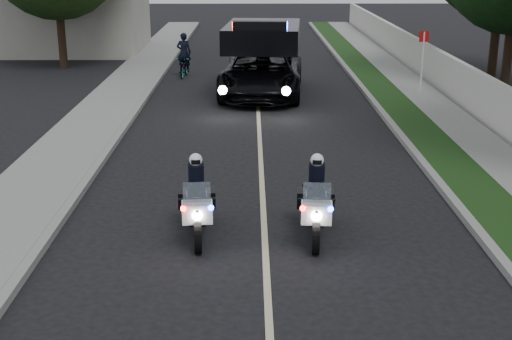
# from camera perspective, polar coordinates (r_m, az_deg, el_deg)

# --- Properties ---
(ground) EXTENTS (120.00, 120.00, 0.00)m
(ground) POSITION_cam_1_polar(r_m,az_deg,el_deg) (12.50, 0.80, -7.12)
(ground) COLOR black
(ground) RESTS_ON ground
(curb_right) EXTENTS (0.20, 60.00, 0.15)m
(curb_right) POSITION_cam_1_polar(r_m,az_deg,el_deg) (22.38, 10.81, 4.06)
(curb_right) COLOR gray
(curb_right) RESTS_ON ground
(grass_verge) EXTENTS (1.20, 60.00, 0.16)m
(grass_verge) POSITION_cam_1_polar(r_m,az_deg,el_deg) (22.53, 12.57, 4.05)
(grass_verge) COLOR #193814
(grass_verge) RESTS_ON ground
(sidewalk_right) EXTENTS (1.40, 60.00, 0.16)m
(sidewalk_right) POSITION_cam_1_polar(r_m,az_deg,el_deg) (22.86, 15.75, 4.00)
(sidewalk_right) COLOR gray
(sidewalk_right) RESTS_ON ground
(property_wall) EXTENTS (0.22, 60.00, 1.50)m
(property_wall) POSITION_cam_1_polar(r_m,az_deg,el_deg) (23.01, 18.29, 5.58)
(property_wall) COLOR beige
(property_wall) RESTS_ON ground
(curb_left) EXTENTS (0.20, 60.00, 0.15)m
(curb_left) POSITION_cam_1_polar(r_m,az_deg,el_deg) (22.28, -10.39, 4.03)
(curb_left) COLOR gray
(curb_left) RESTS_ON ground
(sidewalk_left) EXTENTS (2.00, 60.00, 0.16)m
(sidewalk_left) POSITION_cam_1_polar(r_m,az_deg,el_deg) (22.50, -13.16, 3.99)
(sidewalk_left) COLOR gray
(sidewalk_left) RESTS_ON ground
(lane_marking) EXTENTS (0.12, 50.00, 0.01)m
(lane_marking) POSITION_cam_1_polar(r_m,az_deg,el_deg) (21.97, 0.23, 3.94)
(lane_marking) COLOR #BFB78C
(lane_marking) RESTS_ON ground
(police_moto_left) EXTENTS (0.82, 1.94, 1.61)m
(police_moto_left) POSITION_cam_1_polar(r_m,az_deg,el_deg) (13.43, -4.82, -5.36)
(police_moto_left) COLOR silver
(police_moto_left) RESTS_ON ground
(police_moto_right) EXTENTS (0.82, 1.94, 1.61)m
(police_moto_right) POSITION_cam_1_polar(r_m,az_deg,el_deg) (13.40, 4.90, -5.40)
(police_moto_right) COLOR white
(police_moto_right) RESTS_ON ground
(police_suv) EXTENTS (3.40, 6.49, 3.05)m
(police_suv) POSITION_cam_1_polar(r_m,az_deg,el_deg) (26.21, 0.49, 6.20)
(police_suv) COLOR black
(police_suv) RESTS_ON ground
(bicycle) EXTENTS (0.69, 1.66, 0.85)m
(bicycle) POSITION_cam_1_polar(r_m,az_deg,el_deg) (30.20, -5.90, 7.65)
(bicycle) COLOR black
(bicycle) RESTS_ON ground
(cyclist) EXTENTS (0.62, 0.43, 1.67)m
(cyclist) POSITION_cam_1_polar(r_m,az_deg,el_deg) (30.20, -5.90, 7.65)
(cyclist) COLOR black
(cyclist) RESTS_ON ground
(sign_post) EXTENTS (0.50, 0.50, 2.52)m
(sign_post) POSITION_cam_1_polar(r_m,az_deg,el_deg) (26.42, 13.32, 5.81)
(sign_post) COLOR #9D140B
(sign_post) RESTS_ON ground
(tree_right_c) EXTENTS (6.76, 6.76, 9.45)m
(tree_right_c) POSITION_cam_1_polar(r_m,az_deg,el_deg) (29.59, 19.77, 6.49)
(tree_right_c) COLOR black
(tree_right_c) RESTS_ON ground
(tree_right_d) EXTENTS (7.74, 7.74, 11.27)m
(tree_right_d) POSITION_cam_1_polar(r_m,az_deg,el_deg) (31.01, 18.77, 7.07)
(tree_right_d) COLOR #183913
(tree_right_d) RESTS_ON ground
(tree_left_near) EXTENTS (6.79, 6.79, 10.01)m
(tree_left_near) POSITION_cam_1_polar(r_m,az_deg,el_deg) (33.60, -15.51, 8.13)
(tree_left_near) COLOR #224316
(tree_left_near) RESTS_ON ground
(tree_left_far) EXTENTS (6.67, 6.67, 10.07)m
(tree_left_far) POSITION_cam_1_polar(r_m,az_deg,el_deg) (36.54, -15.70, 8.85)
(tree_left_far) COLOR #1A3510
(tree_left_far) RESTS_ON ground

